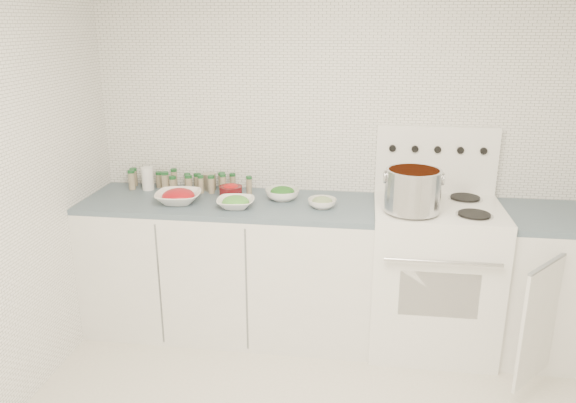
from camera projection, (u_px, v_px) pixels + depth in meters
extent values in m
cube|color=white|center=(361.00, 140.00, 3.66)|extent=(3.50, 0.02, 2.50)
cube|color=white|center=(230.00, 268.00, 3.71)|extent=(1.85, 0.62, 0.86)
cube|color=#495E6E|center=(228.00, 203.00, 3.58)|extent=(1.85, 0.62, 0.03)
cube|color=white|center=(432.00, 277.00, 3.52)|extent=(0.76, 0.65, 0.92)
cube|color=black|center=(439.00, 295.00, 3.21)|extent=(0.45, 0.01, 0.28)
cylinder|color=silver|center=(443.00, 262.00, 3.10)|extent=(0.65, 0.02, 0.02)
cube|color=white|center=(438.00, 207.00, 3.38)|extent=(0.76, 0.65, 0.01)
cube|color=white|center=(436.00, 159.00, 3.59)|extent=(0.76, 0.06, 0.43)
cylinder|color=silver|center=(410.00, 212.00, 3.25)|extent=(0.21, 0.21, 0.01)
cylinder|color=black|center=(410.00, 211.00, 3.25)|extent=(0.18, 0.18, 0.01)
cylinder|color=silver|center=(474.00, 215.00, 3.20)|extent=(0.21, 0.21, 0.01)
cylinder|color=black|center=(474.00, 214.00, 3.20)|extent=(0.18, 0.18, 0.01)
cylinder|color=silver|center=(407.00, 196.00, 3.55)|extent=(0.21, 0.21, 0.01)
cylinder|color=black|center=(407.00, 195.00, 3.55)|extent=(0.18, 0.18, 0.01)
cylinder|color=silver|center=(465.00, 198.00, 3.50)|extent=(0.21, 0.21, 0.01)
cylinder|color=black|center=(465.00, 197.00, 3.50)|extent=(0.18, 0.18, 0.01)
cylinder|color=black|center=(392.00, 148.00, 3.57)|extent=(0.04, 0.02, 0.04)
cylinder|color=black|center=(415.00, 149.00, 3.55)|extent=(0.04, 0.02, 0.04)
cylinder|color=black|center=(438.00, 149.00, 3.53)|extent=(0.04, 0.02, 0.04)
cylinder|color=black|center=(460.00, 150.00, 3.51)|extent=(0.04, 0.02, 0.04)
cylinder|color=black|center=(484.00, 151.00, 3.50)|extent=(0.04, 0.02, 0.04)
cube|color=white|center=(569.00, 288.00, 3.44)|extent=(0.89, 0.62, 0.86)
cube|color=white|center=(539.00, 323.00, 3.04)|extent=(0.27, 0.32, 0.70)
cylinder|color=silver|center=(413.00, 190.00, 3.21)|extent=(0.32, 0.32, 0.24)
cylinder|color=#C24E1B|center=(414.00, 172.00, 3.18)|extent=(0.29, 0.29, 0.03)
torus|color=silver|center=(385.00, 177.00, 3.21)|extent=(0.01, 0.08, 0.08)
torus|color=silver|center=(443.00, 179.00, 3.17)|extent=(0.01, 0.08, 0.08)
imported|color=white|center=(178.00, 197.00, 3.52)|extent=(0.31, 0.31, 0.07)
ellipsoid|color=red|center=(178.00, 195.00, 3.52)|extent=(0.20, 0.20, 0.09)
imported|color=white|center=(236.00, 203.00, 3.44)|extent=(0.25, 0.25, 0.06)
ellipsoid|color=#42872C|center=(236.00, 201.00, 3.43)|extent=(0.17, 0.17, 0.07)
imported|color=white|center=(282.00, 194.00, 3.59)|extent=(0.25, 0.25, 0.07)
ellipsoid|color=#1A5618|center=(282.00, 192.00, 3.58)|extent=(0.16, 0.16, 0.07)
imported|color=white|center=(322.00, 203.00, 3.44)|extent=(0.20, 0.20, 0.05)
ellipsoid|color=#2C5020|center=(322.00, 201.00, 3.43)|extent=(0.13, 0.13, 0.06)
cylinder|color=#550E13|center=(231.00, 192.00, 3.64)|extent=(0.15, 0.15, 0.07)
ellipsoid|color=#B4120C|center=(231.00, 188.00, 3.63)|extent=(0.11, 0.11, 0.05)
cylinder|color=white|center=(148.00, 179.00, 3.79)|extent=(0.10, 0.10, 0.16)
cylinder|color=#AEA593|center=(209.00, 182.00, 3.78)|extent=(0.11, 0.11, 0.11)
cylinder|color=gray|center=(134.00, 178.00, 3.89)|extent=(0.05, 0.05, 0.11)
cylinder|color=#164E22|center=(133.00, 169.00, 3.87)|extent=(0.05, 0.05, 0.02)
cylinder|color=gray|center=(149.00, 180.00, 3.87)|extent=(0.05, 0.05, 0.09)
cylinder|color=#164E22|center=(149.00, 172.00, 3.85)|extent=(0.05, 0.05, 0.02)
cylinder|color=gray|center=(159.00, 181.00, 3.85)|extent=(0.04, 0.04, 0.09)
cylinder|color=#164E22|center=(159.00, 173.00, 3.83)|extent=(0.05, 0.05, 0.02)
cylinder|color=gray|center=(174.00, 180.00, 3.83)|extent=(0.04, 0.04, 0.12)
cylinder|color=#164E22|center=(174.00, 170.00, 3.81)|extent=(0.04, 0.04, 0.02)
cylinder|color=gray|center=(188.00, 182.00, 3.83)|extent=(0.04, 0.04, 0.09)
cylinder|color=#164E22|center=(187.00, 175.00, 3.81)|extent=(0.04, 0.04, 0.02)
cylinder|color=gray|center=(198.00, 182.00, 3.82)|extent=(0.05, 0.05, 0.09)
cylinder|color=#164E22|center=(197.00, 175.00, 3.81)|extent=(0.05, 0.05, 0.02)
cylinder|color=gray|center=(222.00, 182.00, 3.80)|extent=(0.05, 0.05, 0.10)
cylinder|color=#164E22|center=(222.00, 174.00, 3.78)|extent=(0.05, 0.05, 0.02)
cylinder|color=gray|center=(233.00, 183.00, 3.80)|extent=(0.04, 0.04, 0.09)
cylinder|color=#164E22|center=(232.00, 175.00, 3.79)|extent=(0.04, 0.04, 0.02)
cylinder|color=gray|center=(132.00, 181.00, 3.80)|extent=(0.05, 0.05, 0.12)
cylinder|color=#164E22|center=(131.00, 172.00, 3.78)|extent=(0.05, 0.05, 0.02)
cylinder|color=gray|center=(165.00, 183.00, 3.76)|extent=(0.05, 0.05, 0.11)
cylinder|color=#164E22|center=(165.00, 173.00, 3.74)|extent=(0.05, 0.05, 0.02)
cylinder|color=gray|center=(173.00, 185.00, 3.75)|extent=(0.04, 0.04, 0.09)
cylinder|color=#164E22|center=(172.00, 178.00, 3.73)|extent=(0.05, 0.05, 0.02)
cylinder|color=gray|center=(189.00, 185.00, 3.73)|extent=(0.05, 0.05, 0.10)
cylinder|color=#164E22|center=(188.00, 177.00, 3.72)|extent=(0.05, 0.05, 0.02)
cylinder|color=gray|center=(211.00, 186.00, 3.72)|extent=(0.04, 0.04, 0.10)
cylinder|color=#164E22|center=(211.00, 177.00, 3.70)|extent=(0.04, 0.04, 0.02)
cylinder|color=gray|center=(201.00, 185.00, 3.72)|extent=(0.04, 0.04, 0.10)
cylinder|color=#164E22|center=(200.00, 177.00, 3.70)|extent=(0.04, 0.04, 0.02)
cylinder|color=gray|center=(223.00, 185.00, 3.71)|extent=(0.04, 0.04, 0.11)
cylinder|color=#164E22|center=(223.00, 175.00, 3.69)|extent=(0.04, 0.04, 0.02)
cylinder|color=gray|center=(249.00, 186.00, 3.70)|extent=(0.04, 0.04, 0.10)
cylinder|color=#164E22|center=(249.00, 178.00, 3.68)|extent=(0.04, 0.04, 0.02)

